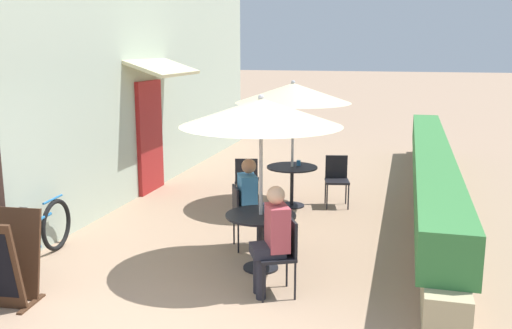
{
  "coord_description": "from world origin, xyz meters",
  "views": [
    {
      "loc": [
        2.28,
        -4.7,
        2.73
      ],
      "look_at": [
        0.15,
        3.32,
        1.0
      ],
      "focal_mm": 40.0,
      "sensor_mm": 36.0,
      "label": 1
    }
  ],
  "objects_px": {
    "cafe_chair_mid_right": "(337,177)",
    "bicycle_leaning": "(34,236)",
    "patio_umbrella_mid": "(293,93)",
    "cafe_chair_near_left": "(282,250)",
    "patio_table_near": "(261,227)",
    "seated_patron_near_right": "(251,199)",
    "menu_board": "(2,260)",
    "patio_table_mid": "(292,176)",
    "cafe_chair_mid_left": "(247,178)",
    "coffee_cup_near": "(266,210)",
    "coffee_cup_mid": "(299,163)",
    "seated_patron_near_left": "(272,236)",
    "patio_umbrella_near": "(261,112)",
    "cafe_chair_near_right": "(243,212)"
  },
  "relations": [
    {
      "from": "bicycle_leaning",
      "to": "cafe_chair_mid_left",
      "type": "bearing_deg",
      "value": 55.79
    },
    {
      "from": "patio_table_near",
      "to": "seated_patron_near_left",
      "type": "relative_size",
      "value": 0.7
    },
    {
      "from": "patio_umbrella_near",
      "to": "cafe_chair_near_left",
      "type": "xyz_separation_m",
      "value": [
        0.41,
        -0.66,
        -1.44
      ]
    },
    {
      "from": "patio_table_mid",
      "to": "cafe_chair_mid_left",
      "type": "bearing_deg",
      "value": -161.84
    },
    {
      "from": "bicycle_leaning",
      "to": "menu_board",
      "type": "relative_size",
      "value": 1.76
    },
    {
      "from": "seated_patron_near_left",
      "to": "coffee_cup_mid",
      "type": "height_order",
      "value": "seated_patron_near_left"
    },
    {
      "from": "patio_table_mid",
      "to": "coffee_cup_mid",
      "type": "xyz_separation_m",
      "value": [
        0.09,
        0.11,
        0.21
      ]
    },
    {
      "from": "seated_patron_near_right",
      "to": "menu_board",
      "type": "xyz_separation_m",
      "value": [
        -2.11,
        -2.37,
        -0.2
      ]
    },
    {
      "from": "coffee_cup_mid",
      "to": "bicycle_leaning",
      "type": "height_order",
      "value": "bicycle_leaning"
    },
    {
      "from": "menu_board",
      "to": "patio_umbrella_mid",
      "type": "bearing_deg",
      "value": 58.3
    },
    {
      "from": "cafe_chair_near_right",
      "to": "patio_umbrella_mid",
      "type": "height_order",
      "value": "patio_umbrella_mid"
    },
    {
      "from": "coffee_cup_mid",
      "to": "patio_umbrella_near",
      "type": "bearing_deg",
      "value": -88.16
    },
    {
      "from": "coffee_cup_near",
      "to": "patio_umbrella_mid",
      "type": "xyz_separation_m",
      "value": [
        -0.24,
        2.81,
        1.21
      ]
    },
    {
      "from": "patio_table_mid",
      "to": "cafe_chair_mid_left",
      "type": "xyz_separation_m",
      "value": [
        -0.74,
        -0.24,
        -0.02
      ]
    },
    {
      "from": "patio_umbrella_mid",
      "to": "cafe_chair_mid_right",
      "type": "distance_m",
      "value": 1.64
    },
    {
      "from": "coffee_cup_near",
      "to": "cafe_chair_mid_left",
      "type": "distance_m",
      "value": 2.76
    },
    {
      "from": "menu_board",
      "to": "coffee_cup_mid",
      "type": "bearing_deg",
      "value": 57.96
    },
    {
      "from": "patio_umbrella_near",
      "to": "patio_table_mid",
      "type": "xyz_separation_m",
      "value": [
        -0.19,
        2.88,
        -1.42
      ]
    },
    {
      "from": "seated_patron_near_left",
      "to": "cafe_chair_near_right",
      "type": "height_order",
      "value": "seated_patron_near_left"
    },
    {
      "from": "cafe_chair_near_left",
      "to": "coffee_cup_mid",
      "type": "relative_size",
      "value": 9.67
    },
    {
      "from": "patio_umbrella_mid",
      "to": "seated_patron_near_left",
      "type": "bearing_deg",
      "value": -82.06
    },
    {
      "from": "cafe_chair_near_right",
      "to": "patio_umbrella_near",
      "type": "bearing_deg",
      "value": 5.63
    },
    {
      "from": "coffee_cup_near",
      "to": "cafe_chair_mid_left",
      "type": "height_order",
      "value": "cafe_chair_mid_left"
    },
    {
      "from": "coffee_cup_near",
      "to": "patio_umbrella_mid",
      "type": "relative_size",
      "value": 0.04
    },
    {
      "from": "seated_patron_near_left",
      "to": "cafe_chair_near_left",
      "type": "bearing_deg",
      "value": -90.0
    },
    {
      "from": "coffee_cup_near",
      "to": "cafe_chair_near_left",
      "type": "bearing_deg",
      "value": -63.77
    },
    {
      "from": "cafe_chair_mid_right",
      "to": "bicycle_leaning",
      "type": "height_order",
      "value": "cafe_chair_mid_right"
    },
    {
      "from": "cafe_chair_near_right",
      "to": "menu_board",
      "type": "relative_size",
      "value": 0.87
    },
    {
      "from": "seated_patron_near_left",
      "to": "patio_table_mid",
      "type": "height_order",
      "value": "seated_patron_near_left"
    },
    {
      "from": "coffee_cup_near",
      "to": "menu_board",
      "type": "height_order",
      "value": "menu_board"
    },
    {
      "from": "patio_umbrella_mid",
      "to": "patio_umbrella_near",
      "type": "bearing_deg",
      "value": -86.28
    },
    {
      "from": "patio_umbrella_near",
      "to": "cafe_chair_near_left",
      "type": "height_order",
      "value": "patio_umbrella_near"
    },
    {
      "from": "seated_patron_near_right",
      "to": "coffee_cup_mid",
      "type": "height_order",
      "value": "seated_patron_near_right"
    },
    {
      "from": "patio_umbrella_near",
      "to": "seated_patron_near_left",
      "type": "xyz_separation_m",
      "value": [
        0.31,
        -0.71,
        -1.27
      ]
    },
    {
      "from": "patio_umbrella_mid",
      "to": "menu_board",
      "type": "height_order",
      "value": "patio_umbrella_mid"
    },
    {
      "from": "patio_table_mid",
      "to": "patio_umbrella_mid",
      "type": "xyz_separation_m",
      "value": [
        0.0,
        0.0,
        1.42
      ]
    },
    {
      "from": "coffee_cup_near",
      "to": "coffee_cup_mid",
      "type": "relative_size",
      "value": 1.0
    },
    {
      "from": "patio_table_mid",
      "to": "patio_umbrella_mid",
      "type": "height_order",
      "value": "patio_umbrella_mid"
    },
    {
      "from": "coffee_cup_near",
      "to": "patio_table_mid",
      "type": "relative_size",
      "value": 0.1
    },
    {
      "from": "patio_umbrella_mid",
      "to": "cafe_chair_near_left",
      "type": "bearing_deg",
      "value": -80.37
    },
    {
      "from": "patio_umbrella_near",
      "to": "cafe_chair_near_left",
      "type": "distance_m",
      "value": 1.64
    },
    {
      "from": "patio_table_near",
      "to": "seated_patron_near_left",
      "type": "xyz_separation_m",
      "value": [
        0.31,
        -0.71,
        0.15
      ]
    },
    {
      "from": "patio_umbrella_mid",
      "to": "patio_table_mid",
      "type": "bearing_deg",
      "value": 180.0
    },
    {
      "from": "patio_umbrella_near",
      "to": "seated_patron_near_right",
      "type": "relative_size",
      "value": 1.74
    },
    {
      "from": "seated_patron_near_left",
      "to": "cafe_chair_near_right",
      "type": "xyz_separation_m",
      "value": [
        -0.73,
        1.37,
        -0.17
      ]
    },
    {
      "from": "patio_table_near",
      "to": "cafe_chair_mid_right",
      "type": "relative_size",
      "value": 1.0
    },
    {
      "from": "patio_umbrella_mid",
      "to": "coffee_cup_near",
      "type": "bearing_deg",
      "value": -85.11
    },
    {
      "from": "cafe_chair_near_right",
      "to": "patio_umbrella_mid",
      "type": "distance_m",
      "value": 2.66
    },
    {
      "from": "cafe_chair_near_right",
      "to": "coffee_cup_near",
      "type": "relative_size",
      "value": 9.67
    },
    {
      "from": "patio_umbrella_near",
      "to": "cafe_chair_near_right",
      "type": "distance_m",
      "value": 1.64
    }
  ]
}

